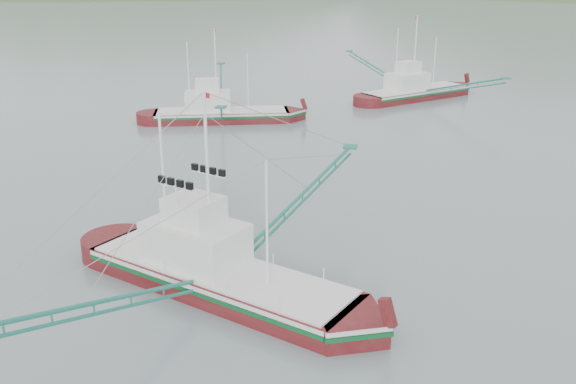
# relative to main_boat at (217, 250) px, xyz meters

# --- Properties ---
(ground) EXTENTS (1200.00, 1200.00, 0.00)m
(ground) POSITION_rel_main_boat_xyz_m (2.42, 0.40, -2.22)
(ground) COLOR slate
(ground) RESTS_ON ground
(main_boat) EXTENTS (15.17, 25.58, 10.86)m
(main_boat) POSITION_rel_main_boat_xyz_m (0.00, 0.00, 0.00)
(main_boat) COLOR #4F0D0F
(main_boat) RESTS_ON ground
(bg_boat_far) EXTENTS (21.59, 22.14, 10.64)m
(bg_boat_far) POSITION_rel_main_boat_xyz_m (9.93, 51.58, 0.06)
(bg_boat_far) COLOR #4F0D0F
(bg_boat_far) RESTS_ON ground
(bg_boat_left) EXTENTS (14.43, 24.70, 10.22)m
(bg_boat_left) POSITION_rel_main_boat_xyz_m (-10.13, 35.81, -0.30)
(bg_boat_left) COLOR #4F0D0F
(bg_boat_left) RESTS_ON ground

